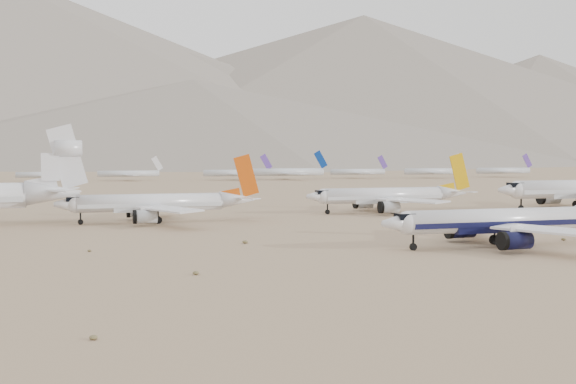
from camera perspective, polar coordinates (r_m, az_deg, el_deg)
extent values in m
plane|color=#7D6348|center=(121.82, 12.34, -4.27)|extent=(7000.00, 7000.00, 0.00)
cylinder|color=silver|center=(123.91, 16.19, -2.14)|extent=(32.52, 3.84, 3.84)
cube|color=black|center=(123.95, 16.19, -2.37)|extent=(31.87, 3.90, 0.86)
sphere|color=silver|center=(115.74, 9.46, -2.42)|extent=(3.84, 3.84, 3.84)
cube|color=black|center=(115.39, 9.21, -1.91)|extent=(2.69, 2.50, 0.96)
cube|color=silver|center=(116.20, 20.33, -2.88)|extent=(12.56, 19.79, 0.60)
cylinder|color=black|center=(116.57, 17.61, -3.67)|extent=(4.52, 2.77, 2.77)
cube|color=silver|center=(134.88, 14.40, -2.00)|extent=(12.56, 19.79, 0.60)
cylinder|color=black|center=(129.90, 13.56, -2.94)|extent=(4.52, 2.77, 2.77)
cylinder|color=black|center=(116.60, 9.87, -4.29)|extent=(1.15, 0.48, 1.15)
cylinder|color=black|center=(122.82, 17.39, -3.90)|extent=(1.61, 0.96, 1.61)
cylinder|color=black|center=(127.25, 16.01, -3.65)|extent=(1.61, 0.96, 1.61)
sphere|color=silver|center=(204.33, 17.67, 0.17)|extent=(4.94, 4.94, 4.94)
cube|color=black|center=(203.85, 17.51, 0.54)|extent=(3.46, 3.21, 1.23)
cube|color=silver|center=(229.86, 20.42, 0.20)|extent=(15.73, 24.79, 0.76)
cylinder|color=silver|center=(223.29, 19.98, -0.44)|extent=(5.66, 3.55, 3.55)
cylinder|color=black|center=(205.34, 17.93, -1.21)|extent=(1.48, 0.62, 1.48)
cylinder|color=black|center=(220.65, 21.84, -0.92)|extent=(2.07, 1.23, 2.07)
cylinder|color=silver|center=(189.60, 7.51, -0.26)|extent=(32.82, 3.99, 3.99)
cube|color=silver|center=(189.63, 7.51, -0.41)|extent=(32.16, 4.05, 0.90)
sphere|color=silver|center=(183.32, 2.85, -0.35)|extent=(3.99, 3.99, 3.99)
cube|color=black|center=(183.05, 2.67, -0.01)|extent=(2.79, 2.59, 1.00)
cone|color=silver|center=(198.96, 12.82, -0.07)|extent=(8.21, 3.99, 3.99)
cube|color=silver|center=(180.38, 9.78, -0.66)|extent=(12.68, 19.97, 0.62)
cube|color=silver|center=(196.49, 13.78, 0.03)|extent=(5.21, 6.81, 0.24)
cylinder|color=silver|center=(181.66, 8.06, -1.19)|extent=(4.56, 2.87, 2.87)
cube|color=silver|center=(201.20, 6.78, -0.27)|extent=(12.68, 19.97, 0.62)
cube|color=silver|center=(203.01, 12.67, 0.13)|extent=(5.21, 6.81, 0.24)
cylinder|color=silver|center=(196.41, 6.03, -0.87)|extent=(4.56, 2.87, 2.87)
cube|color=#D19908|center=(199.90, 13.40, 1.57)|extent=(6.22, 0.32, 10.25)
cylinder|color=black|center=(183.94, 3.14, -1.58)|extent=(1.20, 0.50, 1.20)
cylinder|color=black|center=(187.92, 8.24, -1.44)|extent=(1.68, 1.00, 1.68)
cylinder|color=black|center=(192.95, 7.52, -1.32)|extent=(1.68, 1.00, 1.68)
cylinder|color=silver|center=(163.70, -10.82, -0.82)|extent=(32.07, 3.92, 3.92)
cube|color=silver|center=(163.74, -10.82, -1.00)|extent=(31.43, 3.98, 0.88)
sphere|color=silver|center=(162.67, -16.44, -0.92)|extent=(3.92, 3.92, 3.92)
cube|color=black|center=(162.60, -16.65, -0.54)|extent=(2.74, 2.55, 0.98)
cone|color=silver|center=(167.09, -4.05, -0.60)|extent=(8.02, 3.92, 3.92)
cube|color=silver|center=(152.87, -9.41, -1.34)|extent=(12.38, 19.52, 0.60)
cube|color=silver|center=(163.84, -3.22, -0.50)|extent=(5.09, 6.66, 0.24)
cylinder|color=silver|center=(155.82, -11.13, -1.92)|extent=(4.45, 2.82, 2.82)
cube|color=silver|center=(175.25, -10.43, -0.80)|extent=(12.38, 19.52, 0.60)
cube|color=silver|center=(171.02, -3.83, -0.35)|extent=(5.09, 6.66, 0.24)
cylinder|color=silver|center=(171.57, -11.70, -1.48)|extent=(4.45, 2.82, 2.82)
cube|color=#C1470A|center=(167.36, -3.32, 1.31)|extent=(6.08, 0.31, 10.01)
cylinder|color=black|center=(163.00, -16.07, -2.29)|extent=(1.18, 0.49, 1.18)
cylinder|color=black|center=(161.43, -10.22, -2.18)|extent=(1.65, 0.98, 1.65)
cylinder|color=black|center=(166.86, -10.46, -2.02)|extent=(1.65, 0.98, 1.65)
cone|color=silver|center=(166.44, -18.12, -0.07)|extent=(11.58, 5.54, 5.54)
cube|color=silver|center=(161.07, -17.35, 0.09)|extent=(7.35, 9.61, 0.33)
cube|color=silver|center=(171.72, -17.35, 0.26)|extent=(7.35, 9.61, 0.33)
cube|color=silver|center=(166.22, -17.06, 2.70)|extent=(8.78, 0.44, 14.46)
cylinder|color=silver|center=(166.22, -16.95, 3.32)|extent=(5.79, 3.59, 3.59)
cylinder|color=silver|center=(420.13, -18.54, 1.31)|extent=(32.21, 3.18, 3.18)
cube|color=#57359B|center=(419.98, -16.48, 2.07)|extent=(6.41, 0.32, 8.08)
cube|color=silver|center=(411.81, -18.56, 1.21)|extent=(8.49, 14.83, 0.32)
cube|color=silver|center=(428.48, -18.51, 1.27)|extent=(8.49, 14.83, 0.32)
cylinder|color=silver|center=(426.26, -12.48, 1.43)|extent=(34.88, 3.45, 3.45)
cube|color=silver|center=(427.85, -10.30, 2.24)|extent=(6.95, 0.34, 8.75)
cube|color=silver|center=(417.28, -12.37, 1.33)|extent=(9.19, 16.06, 0.34)
cube|color=silver|center=(435.26, -12.58, 1.39)|extent=(9.19, 16.06, 0.34)
cylinder|color=silver|center=(425.31, -4.11, 1.52)|extent=(38.81, 3.84, 3.84)
cube|color=#57359B|center=(429.74, -1.74, 2.40)|extent=(7.73, 0.38, 9.73)
cube|color=silver|center=(415.56, -3.79, 1.40)|extent=(10.22, 17.87, 0.38)
cube|color=silver|center=(435.11, -4.41, 1.47)|extent=(10.22, 17.87, 0.38)
cylinder|color=silver|center=(433.70, -0.03, 1.59)|extent=(44.94, 4.44, 4.44)
cube|color=navy|center=(440.33, 2.60, 2.59)|extent=(8.95, 0.44, 11.27)
cube|color=silver|center=(422.63, 0.44, 1.47)|extent=(11.84, 20.69, 0.44)
cube|color=silver|center=(444.83, -0.48, 1.54)|extent=(11.84, 20.69, 0.44)
cylinder|color=silver|center=(458.82, 5.54, 1.60)|extent=(36.41, 3.60, 3.60)
cube|color=#57359B|center=(465.65, 7.48, 2.36)|extent=(7.25, 0.36, 9.13)
cube|color=silver|center=(450.17, 6.00, 1.51)|extent=(9.59, 16.76, 0.36)
cube|color=silver|center=(467.53, 5.09, 1.56)|extent=(9.59, 16.76, 0.36)
cylinder|color=silver|center=(470.55, 11.42, 1.61)|extent=(39.74, 3.93, 3.93)
cube|color=silver|center=(479.72, 13.38, 2.41)|extent=(7.91, 0.39, 9.97)
cube|color=silver|center=(461.58, 12.03, 1.51)|extent=(10.47, 18.29, 0.39)
cube|color=silver|center=(479.60, 10.82, 1.57)|extent=(10.47, 18.29, 0.39)
cylinder|color=silver|center=(502.65, 16.65, 1.63)|extent=(39.53, 3.91, 3.91)
cube|color=#57359B|center=(513.19, 18.38, 2.36)|extent=(7.87, 0.39, 9.91)
cube|color=silver|center=(494.22, 17.31, 1.53)|extent=(10.41, 18.19, 0.39)
cube|color=silver|center=(511.18, 16.01, 1.59)|extent=(10.41, 18.19, 0.39)
cone|color=slate|center=(1609.52, -8.07, 6.70)|extent=(1824.00, 1824.00, 240.00)
cone|color=slate|center=(1929.52, 5.98, 8.18)|extent=(2356.00, 2356.00, 380.00)
cone|color=slate|center=(2123.95, 19.20, 6.34)|extent=(1682.00, 1682.00, 290.00)
cone|color=slate|center=(1224.31, -7.49, 5.54)|extent=(1260.00, 1260.00, 140.00)
ellipsoid|color=brown|center=(62.61, -15.12, -11.03)|extent=(0.70, 0.70, 0.39)
ellipsoid|color=brown|center=(92.64, -7.30, -6.36)|extent=(0.84, 0.84, 0.46)
ellipsoid|color=brown|center=(123.85, -3.41, -3.95)|extent=(0.98, 0.98, 0.54)
ellipsoid|color=brown|center=(136.72, 20.94, -3.51)|extent=(0.84, 0.84, 0.46)
ellipsoid|color=brown|center=(168.20, 18.42, -2.26)|extent=(0.98, 0.98, 0.54)
ellipsoid|color=brown|center=(117.48, -15.42, -4.49)|extent=(0.62, 0.62, 0.34)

